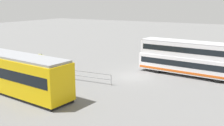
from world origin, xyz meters
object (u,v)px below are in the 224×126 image
Objects in this scene: info_sign at (42,60)px; double_decker_bus at (191,58)px; tram_yellow at (6,71)px; pedestrian_near_railing at (58,72)px.

double_decker_bus is at bearing -152.71° from info_sign.
double_decker_bus is 19.08m from tram_yellow.
double_decker_bus is 0.79× the size of tram_yellow.
tram_yellow reaches higher than info_sign.
pedestrian_near_railing is (11.05, 9.28, -0.90)m from double_decker_bus.
pedestrian_near_railing is (-2.26, -4.39, -0.77)m from tram_yellow.
tram_yellow is (13.30, 13.67, -0.12)m from double_decker_bus.
tram_yellow is 6.45× the size of info_sign.
double_decker_bus reaches higher than info_sign.
double_decker_bus is at bearing -139.97° from pedestrian_near_railing.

